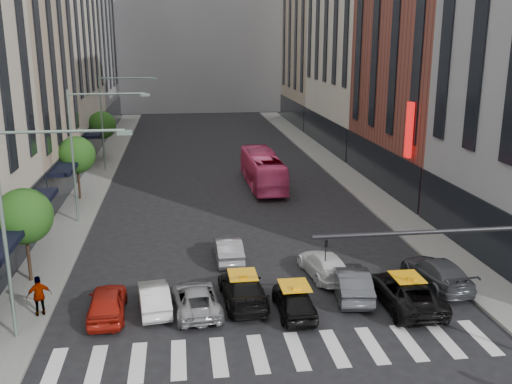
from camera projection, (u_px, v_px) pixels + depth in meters
name	position (u px, v px, depth m)	size (l,w,h in m)	color
ground	(289.00, 372.00, 21.81)	(160.00, 160.00, 0.00)	black
sidewalk_left	(91.00, 187.00, 48.99)	(3.00, 96.00, 0.15)	slate
sidewalk_right	(350.00, 178.00, 52.00)	(3.00, 96.00, 0.15)	slate
building_left_b	(1.00, 44.00, 43.26)	(8.00, 16.00, 24.00)	tan
building_left_d	(78.00, 19.00, 77.89)	(8.00, 18.00, 30.00)	gray
building_right_b	(433.00, 31.00, 46.49)	(8.00, 18.00, 26.00)	brown
building_right_d	(320.00, 27.00, 82.59)	(8.00, 18.00, 28.00)	tan
building_far	(197.00, 5.00, 98.47)	(30.00, 10.00, 36.00)	gray
tree_near	(24.00, 216.00, 28.89)	(2.88, 2.88, 4.95)	black
tree_mid	(77.00, 155.00, 44.20)	(2.88, 2.88, 4.95)	black
tree_far	(102.00, 125.00, 59.50)	(2.88, 2.88, 4.95)	black
streetlamp_near	(26.00, 205.00, 22.79)	(5.38, 0.25, 9.00)	gray
streetlamp_mid	(86.00, 139.00, 38.10)	(5.38, 0.25, 9.00)	gray
streetlamp_far	(112.00, 110.00, 53.41)	(5.38, 0.25, 9.00)	gray
traffic_signal	(504.00, 263.00, 20.70)	(10.10, 0.20, 6.00)	black
liberty_sign	(409.00, 130.00, 41.04)	(0.30, 0.70, 4.00)	red
car_red	(107.00, 302.00, 26.01)	(1.67, 4.14, 1.41)	#A0190E
car_white_front	(154.00, 297.00, 26.71)	(1.35, 3.87, 1.27)	silver
car_silver	(196.00, 299.00, 26.58)	(2.05, 4.44, 1.23)	#98999D
taxi_left	(243.00, 289.00, 27.45)	(1.98, 4.88, 1.42)	black
taxi_center	(294.00, 300.00, 26.32)	(1.63, 4.04, 1.38)	black
car_grey_mid	(351.00, 282.00, 28.12)	(1.59, 4.56, 1.50)	#393B40
taxi_right	(406.00, 292.00, 27.05)	(2.44, 5.28, 1.47)	black
car_grey_curb	(437.00, 272.00, 29.35)	(2.04, 5.01, 1.45)	#3E4146
car_row2_left	(228.00, 249.00, 32.74)	(1.47, 4.21, 1.39)	#9C9CA1
car_row2_right	(324.00, 264.00, 30.53)	(1.85, 4.56, 1.32)	white
bus	(263.00, 170.00, 48.99)	(2.50, 10.68, 2.97)	#EB4581
pedestrian_far	(39.00, 296.00, 25.80)	(1.11, 0.46, 1.89)	gray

